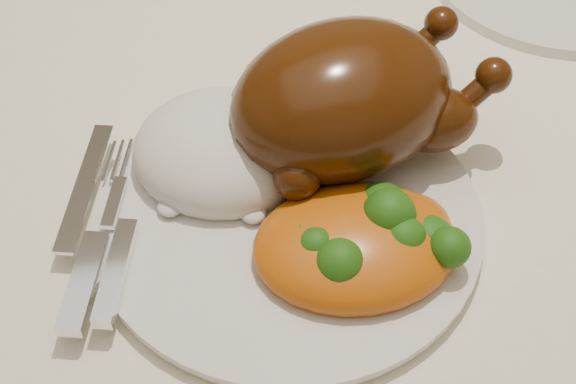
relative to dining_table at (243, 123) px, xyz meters
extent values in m
cube|color=brown|center=(0.00, 0.00, 0.07)|extent=(1.60, 0.90, 0.04)
cube|color=white|center=(0.00, 0.00, 0.10)|extent=(1.72, 1.02, 0.01)
cylinder|color=silver|center=(0.01, -0.21, 0.11)|extent=(0.26, 0.26, 0.01)
ellipsoid|color=#401C06|center=(0.05, -0.16, 0.16)|extent=(0.18, 0.16, 0.10)
ellipsoid|color=#401C06|center=(0.04, -0.16, 0.18)|extent=(0.09, 0.07, 0.04)
ellipsoid|color=#401C06|center=(0.11, -0.17, 0.15)|extent=(0.06, 0.04, 0.04)
sphere|color=#401C06|center=(0.15, -0.16, 0.17)|extent=(0.02, 0.02, 0.02)
ellipsoid|color=#401C06|center=(0.09, -0.11, 0.15)|extent=(0.06, 0.04, 0.04)
sphere|color=#401C06|center=(0.13, -0.10, 0.17)|extent=(0.02, 0.02, 0.02)
sphere|color=#401C06|center=(0.01, -0.21, 0.14)|extent=(0.03, 0.03, 0.03)
sphere|color=#401C06|center=(-0.01, -0.14, 0.14)|extent=(0.03, 0.03, 0.03)
ellipsoid|color=silver|center=(-0.03, -0.16, 0.13)|extent=(0.15, 0.14, 0.06)
ellipsoid|color=#C75B0C|center=(0.04, -0.25, 0.12)|extent=(0.13, 0.10, 0.04)
ellipsoid|color=#C75B0C|center=(0.08, -0.24, 0.12)|extent=(0.06, 0.05, 0.03)
ellipsoid|color=#113A09|center=(0.02, -0.25, 0.13)|extent=(0.02, 0.02, 0.03)
ellipsoid|color=#113A09|center=(0.06, -0.23, 0.13)|extent=(0.03, 0.03, 0.03)
ellipsoid|color=#113A09|center=(0.07, -0.26, 0.13)|extent=(0.03, 0.03, 0.03)
ellipsoid|color=#113A09|center=(0.03, -0.27, 0.13)|extent=(0.03, 0.03, 0.03)
ellipsoid|color=#113A09|center=(0.06, -0.24, 0.14)|extent=(0.03, 0.03, 0.03)
ellipsoid|color=#113A09|center=(0.10, -0.27, 0.13)|extent=(0.03, 0.03, 0.03)
ellipsoid|color=#113A09|center=(0.09, -0.25, 0.13)|extent=(0.03, 0.03, 0.03)
ellipsoid|color=#113A09|center=(0.06, -0.23, 0.13)|extent=(0.02, 0.02, 0.02)
ellipsoid|color=#113A09|center=(0.01, -0.24, 0.13)|extent=(0.03, 0.03, 0.03)
cube|color=silver|center=(-0.12, -0.17, 0.12)|extent=(0.04, 0.11, 0.00)
cube|color=silver|center=(-0.12, -0.25, 0.12)|extent=(0.03, 0.07, 0.01)
cube|color=silver|center=(-0.10, -0.24, 0.12)|extent=(0.03, 0.08, 0.01)
cube|color=silver|center=(-0.10, -0.17, 0.12)|extent=(0.03, 0.08, 0.00)
camera|label=1|loc=(-0.05, -0.54, 0.51)|focal=50.00mm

